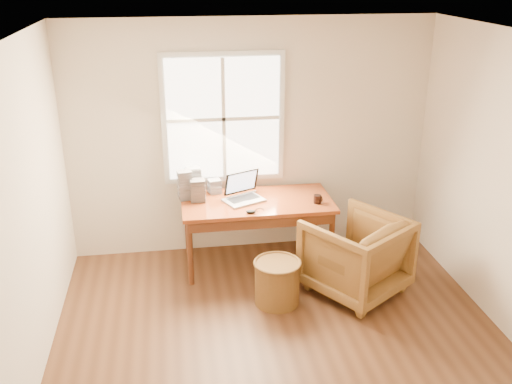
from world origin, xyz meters
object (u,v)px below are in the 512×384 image
at_px(laptop, 244,189).
at_px(cd_stack_a, 194,181).
at_px(coffee_mug, 317,199).
at_px(armchair, 356,255).
at_px(desk, 257,202).
at_px(wicker_stool, 277,283).

height_order(laptop, cd_stack_a, cd_stack_a).
relative_size(coffee_mug, cd_stack_a, 0.30).
xyz_separation_m(coffee_mug, cd_stack_a, (-1.26, 0.47, 0.10)).
relative_size(armchair, coffee_mug, 9.87).
relative_size(armchair, laptop, 2.21).
bearing_deg(desk, wicker_stool, -84.92).
bearing_deg(laptop, coffee_mug, -36.81).
bearing_deg(cd_stack_a, desk, -25.33).
distance_m(desk, armchair, 1.18).
distance_m(desk, wicker_stool, 0.96).
height_order(wicker_stool, laptop, laptop).
bearing_deg(armchair, coffee_mug, -98.00).
relative_size(armchair, wicker_stool, 2.02).
xyz_separation_m(desk, wicker_stool, (0.07, -0.81, -0.51)).
bearing_deg(coffee_mug, desk, 147.29).
height_order(desk, laptop, laptop).
relative_size(armchair, cd_stack_a, 2.97).
distance_m(desk, laptop, 0.22).
height_order(laptop, coffee_mug, laptop).
height_order(armchair, cd_stack_a, cd_stack_a).
relative_size(desk, coffee_mug, 17.99).
height_order(desk, cd_stack_a, cd_stack_a).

